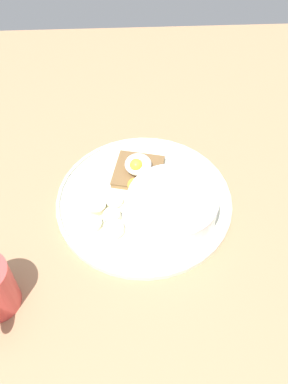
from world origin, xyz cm
name	(u,v)px	position (x,y,z in cm)	size (l,w,h in cm)	color
ground_plane	(144,206)	(0.00, 0.00, 1.00)	(120.00, 120.00, 2.00)	#A07754
plate	(144,200)	(0.00, 0.00, 2.80)	(30.92, 30.92, 1.60)	silver
oatmeal_bowl	(172,207)	(4.10, 4.47, 5.86)	(15.01, 15.01, 5.50)	white
toast_slice	(138,171)	(-6.07, -0.77, 3.70)	(10.37, 10.37, 1.24)	brown
poached_egg	(138,165)	(-5.87, -0.85, 5.68)	(7.19, 4.88, 3.34)	white
banana_slice_front	(114,229)	(6.62, -5.34, 3.67)	(4.42, 4.51, 1.68)	beige
banana_slice_left	(96,206)	(1.67, -8.37, 3.65)	(4.32, 4.36, 1.38)	beige
banana_slice_back	(112,216)	(3.85, -5.58, 3.70)	(3.80, 3.90, 1.66)	#F1E9BF
banana_slice_right	(93,224)	(5.37, -8.69, 3.62)	(3.40, 3.32, 1.38)	#EFEBBF
banana_slice_inner	(114,202)	(0.65, -5.19, 3.42)	(4.20, 4.20, 0.90)	#F1EDBE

